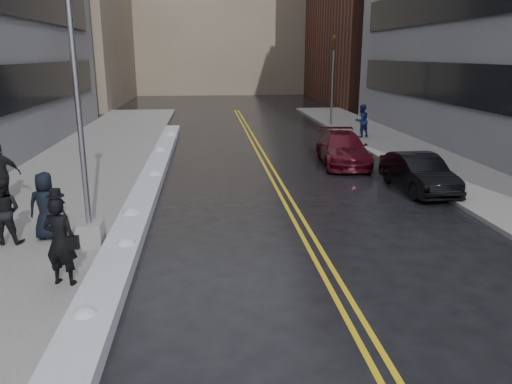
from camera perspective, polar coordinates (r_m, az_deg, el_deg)
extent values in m
plane|color=black|center=(11.56, -4.03, -9.73)|extent=(160.00, 160.00, 0.00)
cube|color=gray|center=(21.74, -20.23, 1.65)|extent=(5.50, 50.00, 0.15)
cube|color=gray|center=(23.38, 20.44, 2.56)|extent=(4.00, 50.00, 0.15)
cube|color=gold|center=(21.20, 1.48, 2.09)|extent=(0.12, 50.00, 0.01)
cube|color=gold|center=(21.24, 2.28, 2.11)|extent=(0.12, 50.00, 0.01)
cube|color=silver|center=(19.19, -12.13, 0.82)|extent=(0.90, 30.00, 0.34)
cube|color=gray|center=(56.70, -22.51, 18.52)|extent=(14.00, 22.00, 18.00)
cube|color=gray|center=(70.76, -4.11, 20.39)|extent=(36.00, 16.00, 22.00)
cube|color=gray|center=(13.59, -18.43, -4.54)|extent=(0.65, 0.65, 0.60)
cylinder|color=gray|center=(12.85, -19.90, 11.62)|extent=(0.14, 0.14, 7.00)
cylinder|color=maroon|center=(22.89, 18.28, 3.45)|extent=(0.24, 0.24, 0.60)
sphere|color=maroon|center=(22.83, 18.34, 4.19)|extent=(0.26, 0.26, 0.26)
cylinder|color=maroon|center=(22.88, 18.29, 3.57)|extent=(0.25, 0.10, 0.10)
cylinder|color=gray|center=(35.62, 8.70, 11.67)|extent=(0.14, 0.14, 5.00)
imported|color=#594C0C|center=(35.56, 8.91, 16.50)|extent=(0.16, 0.20, 1.00)
imported|color=black|center=(11.31, -21.45, -5.23)|extent=(0.81, 0.63, 1.95)
imported|color=black|center=(14.37, -26.84, -1.96)|extent=(0.89, 0.71, 1.74)
imported|color=black|center=(14.24, -22.85, -1.47)|extent=(0.93, 0.64, 1.82)
imported|color=black|center=(18.14, -27.12, 1.82)|extent=(1.26, 0.74, 2.02)
imported|color=navy|center=(30.37, 11.97, 7.97)|extent=(1.16, 1.06, 1.93)
imported|color=black|center=(19.32, 18.09, 2.07)|extent=(1.62, 4.23, 1.38)
imported|color=#460B15|center=(23.31, 9.89, 4.90)|extent=(2.49, 5.15, 1.45)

